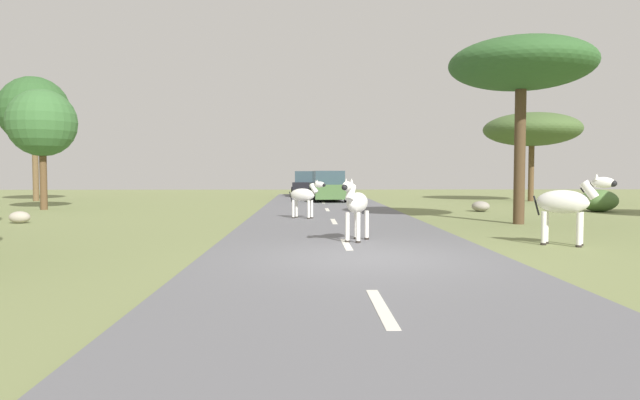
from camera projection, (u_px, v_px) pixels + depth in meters
ground_plane at (370, 260)px, 10.82m from camera, size 90.00×90.00×0.00m
road at (354, 259)px, 10.81m from camera, size 6.00×64.00×0.05m
lane_markings at (358, 266)px, 9.81m from camera, size 0.16×56.00×0.01m
zebra_0 at (356, 204)px, 13.35m from camera, size 0.86×1.51×1.51m
zebra_1 at (304, 195)px, 20.05m from camera, size 1.36×0.89×1.39m
zebra_2 at (567, 203)px, 12.92m from camera, size 1.58×1.18×1.67m
car_0 at (308, 185)px, 39.34m from camera, size 2.22×4.44×1.74m
car_1 at (328, 187)px, 32.24m from camera, size 2.26×4.46×1.74m
tree_0 at (532, 130)px, 32.95m from camera, size 5.57×5.57×5.20m
tree_3 at (521, 66)px, 18.20m from camera, size 4.65×4.65×6.02m
tree_4 at (42, 123)px, 25.34m from camera, size 3.04×3.04×5.46m
tree_5 at (34, 111)px, 32.93m from camera, size 4.03×4.03×7.32m
bush_0 at (599, 201)px, 24.25m from camera, size 1.59×1.43×0.95m
rock_0 at (481, 206)px, 24.32m from camera, size 0.76×0.81×0.45m
rock_3 at (20, 217)px, 18.71m from camera, size 0.68×0.51×0.40m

